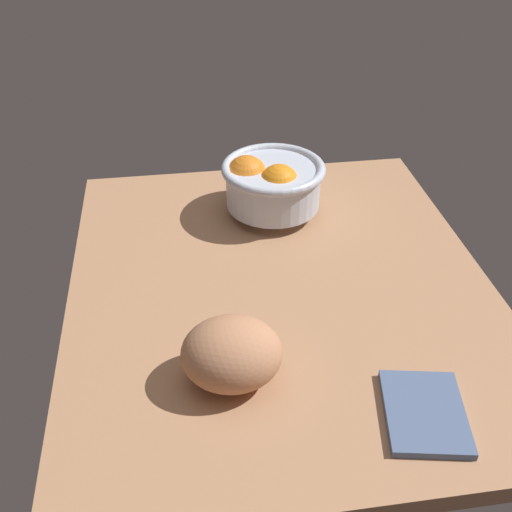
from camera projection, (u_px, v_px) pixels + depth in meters
ground_plane at (281, 291)px, 97.00cm from camera, size 78.74×67.10×3.00cm
fruit_bowl at (270, 183)px, 109.53cm from camera, size 18.89×18.89×11.29cm
bread_loaf at (232, 354)px, 77.25cm from camera, size 12.52×14.26×9.30cm
napkin_folded at (425, 412)px, 74.75cm from camera, size 14.44×12.07×1.08cm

